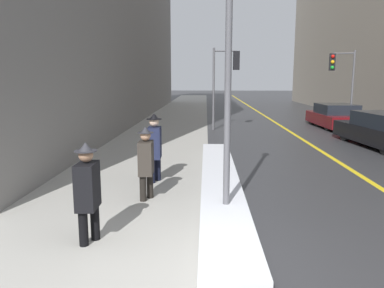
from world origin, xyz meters
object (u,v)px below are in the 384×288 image
at_px(traffic_light_near, 227,71).
at_px(pedestrian_in_fedora, 88,189).
at_px(traffic_light_far, 340,72).
at_px(parked_car_maroon, 335,116).
at_px(pedestrian_in_glasses, 146,160).
at_px(pedestrian_trailing, 155,145).
at_px(lamp_post, 228,52).

height_order(traffic_light_near, pedestrian_in_fedora, traffic_light_near).
relative_size(traffic_light_far, parked_car_maroon, 0.93).
relative_size(traffic_light_near, traffic_light_far, 1.00).
height_order(traffic_light_near, pedestrian_in_glasses, traffic_light_near).
bearing_deg(pedestrian_trailing, parked_car_maroon, 141.69).
xyz_separation_m(pedestrian_in_glasses, parked_car_maroon, (8.03, 12.28, -0.27)).
bearing_deg(parked_car_maroon, pedestrian_in_glasses, 145.04).
height_order(lamp_post, pedestrian_in_glasses, lamp_post).
bearing_deg(parked_car_maroon, traffic_light_near, 99.34).
relative_size(traffic_light_far, pedestrian_in_glasses, 2.57).
xyz_separation_m(pedestrian_in_glasses, pedestrian_trailing, (-0.01, 1.39, 0.08)).
xyz_separation_m(traffic_light_near, pedestrian_in_fedora, (-2.82, -13.27, -2.03)).
xyz_separation_m(lamp_post, traffic_light_near, (0.65, 11.94, -0.08)).
bearing_deg(pedestrian_in_fedora, pedestrian_in_glasses, 163.50).
bearing_deg(traffic_light_far, parked_car_maroon, 72.89).
distance_m(lamp_post, traffic_light_near, 11.96).
relative_size(pedestrian_in_glasses, pedestrian_trailing, 0.91).
distance_m(traffic_light_near, pedestrian_trailing, 10.22).
height_order(lamp_post, pedestrian_in_fedora, lamp_post).
bearing_deg(pedestrian_in_fedora, pedestrian_trailing, 169.32).
bearing_deg(traffic_light_near, pedestrian_in_fedora, -106.13).
bearing_deg(pedestrian_in_glasses, traffic_light_near, 166.60).
bearing_deg(traffic_light_far, pedestrian_in_glasses, 66.63).
relative_size(traffic_light_far, pedestrian_trailing, 2.35).
bearing_deg(traffic_light_far, traffic_light_near, 26.05).
relative_size(pedestrian_in_fedora, pedestrian_trailing, 0.93).
bearing_deg(pedestrian_trailing, pedestrian_in_glasses, -1.47).
height_order(lamp_post, parked_car_maroon, lamp_post).
bearing_deg(pedestrian_in_fedora, parked_car_maroon, 147.32).
bearing_deg(lamp_post, parked_car_maroon, 63.90).
relative_size(lamp_post, parked_car_maroon, 1.16).
relative_size(pedestrian_in_fedora, pedestrian_in_glasses, 1.02).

